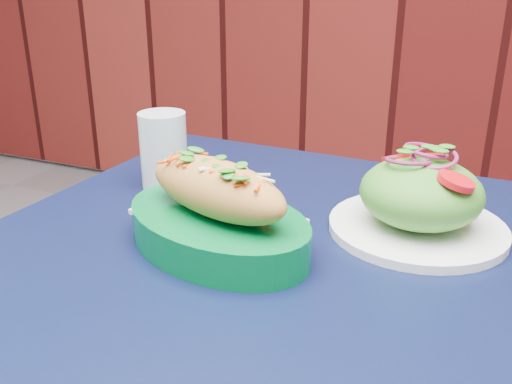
% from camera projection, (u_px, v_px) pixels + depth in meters
% --- Properties ---
extents(cafe_table, '(0.84, 0.84, 0.75)m').
position_uv_depth(cafe_table, '(285.00, 319.00, 0.72)').
color(cafe_table, black).
rests_on(cafe_table, ground).
extents(banh_mi_basket, '(0.30, 0.25, 0.12)m').
position_uv_depth(banh_mi_basket, '(217.00, 213.00, 0.69)').
color(banh_mi_basket, '#00622B').
rests_on(banh_mi_basket, cafe_table).
extents(salad_plate, '(0.23, 0.23, 0.11)m').
position_uv_depth(salad_plate, '(420.00, 199.00, 0.73)').
color(salad_plate, white).
rests_on(salad_plate, cafe_table).
extents(water_glass, '(0.07, 0.07, 0.12)m').
position_uv_depth(water_glass, '(164.00, 150.00, 0.88)').
color(water_glass, silver).
rests_on(water_glass, cafe_table).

